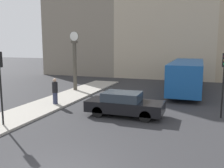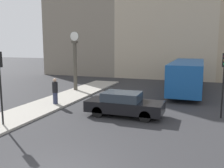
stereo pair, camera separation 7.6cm
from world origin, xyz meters
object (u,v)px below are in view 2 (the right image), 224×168
traffic_light_far (224,72)px  bus_distant (187,75)px  sedan_car (124,104)px  pedestrian_black_jacket (55,91)px  street_clock (75,62)px

traffic_light_far → bus_distant: bearing=107.5°
sedan_car → pedestrian_black_jacket: pedestrian_black_jacket is taller
street_clock → traffic_light_far: bearing=-21.5°
sedan_car → street_clock: street_clock is taller
sedan_car → street_clock: (-6.38, 6.03, 1.93)m
pedestrian_black_jacket → street_clock: bearing=103.3°
sedan_car → bus_distant: bearing=71.1°
sedan_car → traffic_light_far: 5.82m
sedan_car → pedestrian_black_jacket: 5.22m
sedan_car → pedestrian_black_jacket: size_ratio=2.53×
sedan_car → street_clock: size_ratio=0.86×
bus_distant → pedestrian_black_jacket: size_ratio=5.47×
sedan_car → bus_distant: size_ratio=0.46×
street_clock → pedestrian_black_jacket: (1.24, -5.21, -1.63)m
bus_distant → pedestrian_black_jacket: bus_distant is taller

